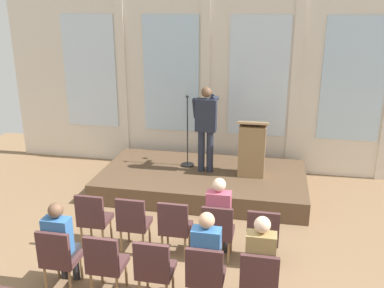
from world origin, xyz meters
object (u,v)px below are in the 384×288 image
chair_r0_c3 (218,229)px  audience_r1_c0 (60,240)px  chair_r1_c2 (154,267)px  mic_stand (188,151)px  audience_r1_c4 (260,261)px  chair_r0_c2 (175,225)px  speaker (206,123)px  audience_r1_c3 (207,255)px  chair_r0_c1 (133,221)px  chair_r1_c0 (59,256)px  lectern (252,149)px  chair_r0_c0 (93,217)px  chair_r1_c4 (259,280)px  chair_r0_c4 (263,234)px  chair_r1_c3 (205,273)px  chair_r1_c1 (105,261)px  audience_r0_c3 (219,214)px

chair_r0_c3 → audience_r1_c0: audience_r1_c0 is taller
chair_r1_c2 → mic_stand: bearing=95.7°
chair_r0_c3 → audience_r1_c4: (0.66, -1.03, 0.22)m
chair_r0_c2 → chair_r0_c3: bearing=0.0°
chair_r0_c2 → speaker: bearing=89.1°
audience_r1_c3 → chair_r0_c1: bearing=142.1°
chair_r0_c3 → chair_r1_c2: size_ratio=1.00×
chair_r1_c0 → audience_r1_c4: size_ratio=0.69×
speaker → lectern: size_ratio=1.53×
audience_r1_c4 → chair_r0_c0: bearing=158.7°
audience_r1_c3 → chair_r0_c0: bearing=152.6°
lectern → chair_r1_c4: lectern is taller
chair_r0_c4 → audience_r1_c0: audience_r1_c0 is taller
chair_r0_c4 → chair_r1_c3: (-0.66, -1.11, 0.00)m
chair_r1_c1 → speaker: bearing=79.1°
chair_r0_c2 → chair_r1_c1: bearing=-120.8°
lectern → audience_r1_c0: (-2.32, -3.57, -0.25)m
speaker → chair_r0_c4: bearing=-63.3°
chair_r0_c3 → chair_r1_c2: (-0.66, -1.11, 0.00)m
mic_stand → chair_r0_c2: bearing=-82.1°
chair_r1_c1 → chair_r1_c0: bearing=180.0°
chair_r0_c2 → chair_r0_c4: 1.33m
mic_stand → audience_r1_c4: 4.19m
audience_r1_c4 → lectern: bearing=95.4°
lectern → chair_r0_c4: lectern is taller
lectern → audience_r0_c3: size_ratio=0.87×
mic_stand → lectern: size_ratio=1.34×
chair_r1_c1 → audience_r1_c3: size_ratio=0.69×
audience_r1_c3 → mic_stand: bearing=105.4°
chair_r1_c0 → lectern: bearing=57.6°
chair_r0_c0 → audience_r1_c0: bearing=-90.0°
chair_r0_c3 → chair_r1_c0: size_ratio=1.00×
chair_r0_c2 → chair_r1_c0: (-1.33, -1.11, 0.00)m
chair_r0_c3 → chair_r1_c3: same height
chair_r0_c0 → chair_r1_c2: bearing=-40.0°
audience_r1_c0 → chair_r1_c2: 1.34m
audience_r0_c3 → chair_r1_c1: (-1.33, -1.19, -0.21)m
audience_r0_c3 → chair_r1_c2: size_ratio=1.42×
chair_r0_c4 → chair_r0_c1: bearing=180.0°
chair_r1_c2 → lectern: bearing=74.8°
chair_r0_c1 → chair_r1_c3: same height
audience_r1_c0 → chair_r1_c4: bearing=-1.8°
chair_r1_c4 → chair_r1_c2: bearing=180.0°
speaker → lectern: bearing=-1.2°
chair_r0_c3 → chair_r1_c2: bearing=-120.8°
audience_r1_c0 → audience_r1_c4: (2.66, -0.00, 0.04)m
audience_r1_c4 → mic_stand: bearing=114.2°
mic_stand → chair_r0_c1: bearing=-95.7°
chair_r0_c1 → audience_r1_c3: audience_r1_c3 is taller
lectern → chair_r1_c1: (-1.66, -3.66, -0.43)m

